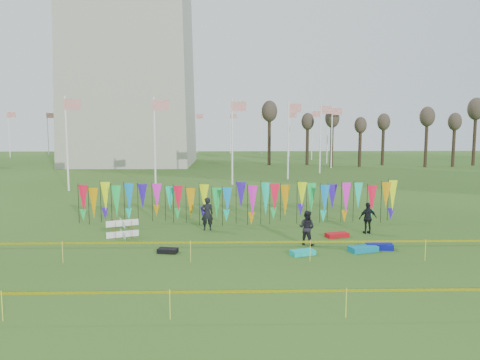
{
  "coord_description": "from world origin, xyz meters",
  "views": [
    {
      "loc": [
        -0.32,
        -19.84,
        5.6
      ],
      "look_at": [
        0.3,
        6.0,
        2.54
      ],
      "focal_mm": 35.0,
      "sensor_mm": 36.0,
      "label": 1
    }
  ],
  "objects_px": {
    "kite_bag_black": "(168,251)",
    "kite_bag_teal": "(363,249)",
    "box_kite": "(123,229)",
    "kite_bag_turquoise": "(303,252)",
    "person_left": "(207,214)",
    "kite_bag_blue": "(379,246)",
    "person_right": "(368,218)",
    "person_mid": "(307,228)",
    "kite_bag_red": "(337,235)"
  },
  "relations": [
    {
      "from": "person_left",
      "to": "kite_bag_blue",
      "type": "xyz_separation_m",
      "value": [
        7.98,
        -3.97,
        -0.77
      ]
    },
    {
      "from": "kite_bag_turquoise",
      "to": "kite_bag_red",
      "type": "distance_m",
      "value": 3.89
    },
    {
      "from": "box_kite",
      "to": "kite_bag_turquoise",
      "type": "bearing_deg",
      "value": -21.48
    },
    {
      "from": "person_left",
      "to": "kite_bag_turquoise",
      "type": "distance_m",
      "value": 6.58
    },
    {
      "from": "kite_bag_black",
      "to": "kite_bag_teal",
      "type": "bearing_deg",
      "value": 0.07
    },
    {
      "from": "person_right",
      "to": "kite_bag_teal",
      "type": "distance_m",
      "value": 3.72
    },
    {
      "from": "person_left",
      "to": "kite_bag_red",
      "type": "relative_size",
      "value": 1.56
    },
    {
      "from": "kite_bag_turquoise",
      "to": "kite_bag_black",
      "type": "distance_m",
      "value": 5.9
    },
    {
      "from": "person_left",
      "to": "kite_bag_teal",
      "type": "bearing_deg",
      "value": 140.1
    },
    {
      "from": "kite_bag_blue",
      "to": "person_right",
      "type": "bearing_deg",
      "value": 83.18
    },
    {
      "from": "box_kite",
      "to": "person_right",
      "type": "bearing_deg",
      "value": 2.66
    },
    {
      "from": "person_mid",
      "to": "kite_bag_blue",
      "type": "distance_m",
      "value": 3.35
    },
    {
      "from": "box_kite",
      "to": "kite_bag_red",
      "type": "xyz_separation_m",
      "value": [
        10.73,
        -0.16,
        -0.35
      ]
    },
    {
      "from": "box_kite",
      "to": "kite_bag_black",
      "type": "relative_size",
      "value": 1.06
    },
    {
      "from": "person_left",
      "to": "kite_bag_blue",
      "type": "relative_size",
      "value": 1.51
    },
    {
      "from": "person_right",
      "to": "kite_bag_turquoise",
      "type": "relative_size",
      "value": 1.55
    },
    {
      "from": "person_left",
      "to": "kite_bag_black",
      "type": "bearing_deg",
      "value": 62.5
    },
    {
      "from": "box_kite",
      "to": "person_mid",
      "type": "distance_m",
      "value": 9.1
    },
    {
      "from": "person_left",
      "to": "kite_bag_blue",
      "type": "distance_m",
      "value": 8.95
    },
    {
      "from": "kite_bag_red",
      "to": "person_right",
      "type": "bearing_deg",
      "value": 22.82
    },
    {
      "from": "person_left",
      "to": "person_right",
      "type": "relative_size",
      "value": 1.1
    },
    {
      "from": "person_right",
      "to": "kite_bag_turquoise",
      "type": "distance_m",
      "value": 5.64
    },
    {
      "from": "box_kite",
      "to": "kite_bag_blue",
      "type": "relative_size",
      "value": 0.76
    },
    {
      "from": "person_right",
      "to": "kite_bag_blue",
      "type": "distance_m",
      "value": 3.13
    },
    {
      "from": "person_mid",
      "to": "kite_bag_blue",
      "type": "relative_size",
      "value": 1.37
    },
    {
      "from": "kite_bag_blue",
      "to": "kite_bag_red",
      "type": "relative_size",
      "value": 1.04
    },
    {
      "from": "box_kite",
      "to": "person_mid",
      "type": "xyz_separation_m",
      "value": [
        8.95,
        -1.63,
        0.36
      ]
    },
    {
      "from": "box_kite",
      "to": "kite_bag_turquoise",
      "type": "xyz_separation_m",
      "value": [
        8.5,
        -3.34,
        -0.35
      ]
    },
    {
      "from": "person_left",
      "to": "kite_bag_red",
      "type": "xyz_separation_m",
      "value": [
        6.59,
        -1.68,
        -0.78
      ]
    },
    {
      "from": "box_kite",
      "to": "kite_bag_turquoise",
      "type": "distance_m",
      "value": 9.14
    },
    {
      "from": "kite_bag_blue",
      "to": "kite_bag_red",
      "type": "xyz_separation_m",
      "value": [
        -1.39,
        2.29,
        -0.02
      ]
    },
    {
      "from": "kite_bag_red",
      "to": "box_kite",
      "type": "bearing_deg",
      "value": 179.15
    },
    {
      "from": "box_kite",
      "to": "kite_bag_red",
      "type": "bearing_deg",
      "value": -0.85
    },
    {
      "from": "person_left",
      "to": "kite_bag_turquoise",
      "type": "bearing_deg",
      "value": 123.53
    },
    {
      "from": "person_left",
      "to": "kite_bag_red",
      "type": "distance_m",
      "value": 6.84
    },
    {
      "from": "person_right",
      "to": "kite_bag_blue",
      "type": "relative_size",
      "value": 1.37
    },
    {
      "from": "box_kite",
      "to": "person_mid",
      "type": "height_order",
      "value": "person_mid"
    },
    {
      "from": "box_kite",
      "to": "kite_bag_turquoise",
      "type": "height_order",
      "value": "box_kite"
    },
    {
      "from": "kite_bag_black",
      "to": "box_kite",
      "type": "bearing_deg",
      "value": 132.27
    },
    {
      "from": "person_right",
      "to": "kite_bag_black",
      "type": "bearing_deg",
      "value": 9.93
    },
    {
      "from": "kite_bag_turquoise",
      "to": "kite_bag_black",
      "type": "xyz_separation_m",
      "value": [
        -5.89,
        0.47,
        -0.01
      ]
    },
    {
      "from": "person_mid",
      "to": "kite_bag_teal",
      "type": "height_order",
      "value": "person_mid"
    },
    {
      "from": "person_mid",
      "to": "kite_bag_black",
      "type": "relative_size",
      "value": 1.91
    },
    {
      "from": "person_left",
      "to": "person_right",
      "type": "distance_m",
      "value": 8.4
    },
    {
      "from": "person_left",
      "to": "kite_bag_turquoise",
      "type": "relative_size",
      "value": 1.7
    },
    {
      "from": "kite_bag_blue",
      "to": "kite_bag_red",
      "type": "distance_m",
      "value": 2.68
    },
    {
      "from": "kite_bag_turquoise",
      "to": "kite_bag_black",
      "type": "bearing_deg",
      "value": 175.45
    },
    {
      "from": "kite_bag_blue",
      "to": "kite_bag_teal",
      "type": "relative_size",
      "value": 0.93
    },
    {
      "from": "person_left",
      "to": "kite_bag_teal",
      "type": "xyz_separation_m",
      "value": [
        7.12,
        -4.39,
        -0.77
      ]
    },
    {
      "from": "person_mid",
      "to": "kite_bag_red",
      "type": "relative_size",
      "value": 1.42
    }
  ]
}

